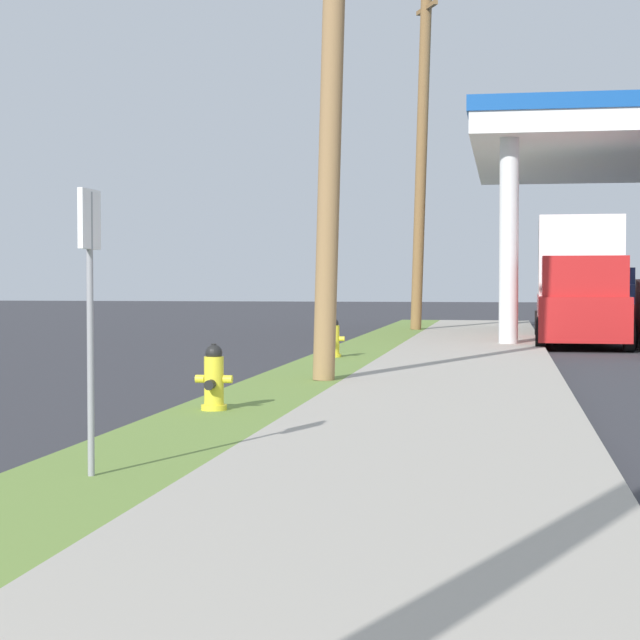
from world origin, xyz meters
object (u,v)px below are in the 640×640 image
object	(u,v)px
car_white_by_far_pump	(605,305)
truck_navy_on_apron	(604,302)
utility_pole_midground	(332,77)
street_sign_post	(90,272)
fire_hydrant_third	(334,340)
utility_pole_background	(421,158)
fire_hydrant_second	(214,381)
truck_red_at_forecourt	(579,284)

from	to	relation	value
car_white_by_far_pump	truck_navy_on_apron	size ratio (longest dim) A/B	0.82
utility_pole_midground	street_sign_post	xyz separation A→B (m)	(-0.55, -7.96, -2.85)
fire_hydrant_third	utility_pole_background	distance (m)	12.55
fire_hydrant_third	fire_hydrant_second	bearing A→B (deg)	-90.09
utility_pole_midground	truck_red_at_forecourt	distance (m)	12.97
fire_hydrant_third	utility_pole_midground	xyz separation A→B (m)	(0.72, -4.78, 4.04)
fire_hydrant_second	fire_hydrant_third	world-z (taller)	same
fire_hydrant_second	utility_pole_background	xyz separation A→B (m)	(0.78, 20.20, 4.69)
street_sign_post	truck_red_at_forecourt	size ratio (longest dim) A/B	0.33
fire_hydrant_third	street_sign_post	world-z (taller)	street_sign_post
fire_hydrant_second	car_white_by_far_pump	xyz separation A→B (m)	(6.54, 26.41, 0.28)
street_sign_post	car_white_by_far_pump	bearing A→B (deg)	78.25
truck_navy_on_apron	street_sign_post	bearing A→B (deg)	-102.54
fire_hydrant_third	street_sign_post	xyz separation A→B (m)	(0.17, -12.74, 1.19)
fire_hydrant_third	truck_navy_on_apron	bearing A→B (deg)	66.69
utility_pole_midground	car_white_by_far_pump	distance (m)	23.64
truck_red_at_forecourt	truck_navy_on_apron	world-z (taller)	truck_red_at_forecourt
fire_hydrant_third	car_white_by_far_pump	distance (m)	18.98
fire_hydrant_second	utility_pole_background	size ratio (longest dim) A/B	0.08
utility_pole_background	street_sign_post	xyz separation A→B (m)	(-0.60, -24.36, -3.50)
fire_hydrant_third	truck_navy_on_apron	xyz separation A→B (m)	(6.21, 14.41, 0.47)
car_white_by_far_pump	truck_navy_on_apron	xyz separation A→B (m)	(-0.32, -3.41, 0.19)
utility_pole_midground	street_sign_post	distance (m)	8.48
car_white_by_far_pump	truck_navy_on_apron	world-z (taller)	truck_navy_on_apron
fire_hydrant_second	car_white_by_far_pump	distance (m)	27.21
street_sign_post	truck_navy_on_apron	xyz separation A→B (m)	(6.04, 27.15, -0.72)
car_white_by_far_pump	truck_red_at_forecourt	size ratio (longest dim) A/B	0.70
fire_hydrant_second	utility_pole_background	distance (m)	20.76
utility_pole_background	truck_red_at_forecourt	size ratio (longest dim) A/B	1.53
utility_pole_background	truck_navy_on_apron	distance (m)	7.43
utility_pole_midground	utility_pole_background	size ratio (longest dim) A/B	0.87
utility_pole_midground	truck_navy_on_apron	size ratio (longest dim) A/B	1.54
street_sign_post	car_white_by_far_pump	world-z (taller)	street_sign_post
fire_hydrant_second	truck_red_at_forecourt	distance (m)	16.50
car_white_by_far_pump	truck_navy_on_apron	bearing A→B (deg)	-95.34
street_sign_post	truck_navy_on_apron	distance (m)	27.83
truck_navy_on_apron	utility_pole_background	bearing A→B (deg)	-152.81
fire_hydrant_third	utility_pole_background	xyz separation A→B (m)	(0.77, 11.62, 4.69)
utility_pole_background	fire_hydrant_second	bearing A→B (deg)	-92.22
utility_pole_background	truck_navy_on_apron	xyz separation A→B (m)	(5.44, 2.79, -4.22)
fire_hydrant_second	truck_red_at_forecourt	bearing A→B (deg)	72.32
utility_pole_background	car_white_by_far_pump	size ratio (longest dim) A/B	2.17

